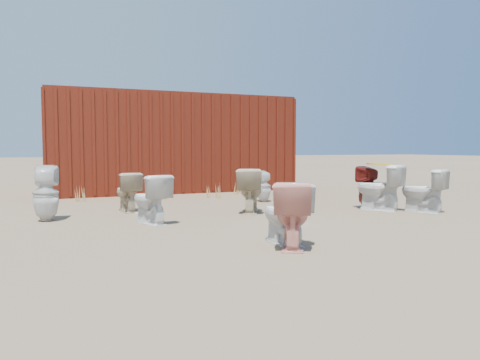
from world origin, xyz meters
name	(u,v)px	position (x,y,z in m)	size (l,w,h in m)	color
ground	(255,217)	(0.00, 0.00, 0.00)	(100.00, 100.00, 0.00)	brown
shipping_container	(169,143)	(0.00, 5.20, 1.20)	(6.00, 2.40, 2.40)	#52190D
toilet_front_a	(150,199)	(-1.65, 0.03, 0.36)	(0.40, 0.70, 0.71)	white
toilet_front_pink	(292,214)	(-0.58, -2.19, 0.37)	(0.41, 0.72, 0.74)	#E89486
toilet_front_c	(284,213)	(-0.57, -1.99, 0.35)	(0.39, 0.69, 0.70)	white
toilet_front_maroon	(368,188)	(2.29, 0.11, 0.38)	(0.34, 0.35, 0.76)	#5E1410
toilet_front_e	(423,191)	(2.82, -0.64, 0.37)	(0.41, 0.73, 0.74)	silver
toilet_back_a	(46,193)	(-3.03, 0.88, 0.42)	(0.37, 0.38, 0.83)	silver
toilet_back_beige_left	(127,192)	(-1.73, 1.47, 0.34)	(0.38, 0.66, 0.67)	#BEAB8B
toilet_back_beige_right	(250,190)	(0.15, 0.51, 0.38)	(0.42, 0.74, 0.75)	beige
toilet_back_yellowlid	(379,188)	(2.31, -0.14, 0.40)	(0.45, 0.79, 0.80)	white
toilet_back_e	(264,186)	(1.05, 1.82, 0.32)	(0.28, 0.29, 0.63)	silver
yellow_lid	(379,164)	(2.31, -0.14, 0.82)	(0.41, 0.51, 0.03)	gold
loose_tank	(291,211)	(0.25, -0.70, 0.17)	(0.50, 0.20, 0.35)	white
loose_lid_near	(132,201)	(-1.39, 2.88, 0.01)	(0.38, 0.49, 0.02)	beige
loose_lid_far	(146,213)	(-1.51, 1.02, 0.01)	(0.36, 0.47, 0.02)	#BEB48A
weed_clump_a	(77,194)	(-2.43, 3.29, 0.16)	(0.36, 0.36, 0.31)	olive
weed_clump_b	(214,191)	(0.37, 2.91, 0.15)	(0.32, 0.32, 0.30)	olive
weed_clump_c	(297,188)	(2.29, 2.62, 0.18)	(0.36, 0.36, 0.36)	olive
weed_clump_d	(165,192)	(-0.57, 3.46, 0.11)	(0.30, 0.30, 0.23)	olive
weed_clump_e	(240,188)	(1.25, 3.50, 0.14)	(0.34, 0.34, 0.28)	olive
weed_clump_f	(377,198)	(2.81, 0.49, 0.13)	(0.28, 0.28, 0.26)	olive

